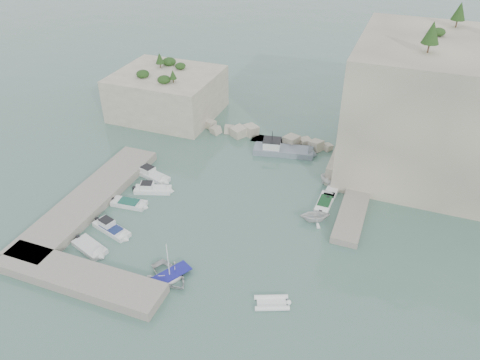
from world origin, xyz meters
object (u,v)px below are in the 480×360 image
(tender_east_d, at_px, (338,187))
(inflatable_dinghy, at_px, (272,304))
(motorboat_e, at_px, (90,249))
(tender_east_c, at_px, (332,192))
(motorboat_b, at_px, (153,191))
(tender_east_b, at_px, (324,205))
(motorboat_d, at_px, (112,231))
(motorboat_c, at_px, (129,205))
(rowboat, at_px, (170,278))
(tender_east_a, at_px, (314,221))
(work_boat, at_px, (283,153))
(motorboat_a, at_px, (152,177))

(tender_east_d, bearing_deg, inflatable_dinghy, 173.66)
(motorboat_e, relative_size, tender_east_c, 1.03)
(inflatable_dinghy, relative_size, tender_east_c, 0.80)
(tender_east_d, bearing_deg, tender_east_c, 163.11)
(motorboat_b, relative_size, tender_east_b, 1.04)
(motorboat_d, bearing_deg, motorboat_c, 116.37)
(motorboat_b, bearing_deg, motorboat_d, -111.36)
(rowboat, xyz_separation_m, tender_east_c, (12.14, 20.73, 0.00))
(motorboat_e, bearing_deg, tender_east_a, 51.83)
(motorboat_b, height_order, work_boat, work_boat)
(tender_east_b, bearing_deg, rowboat, 147.64)
(motorboat_c, height_order, motorboat_d, motorboat_d)
(tender_east_c, bearing_deg, motorboat_a, 106.54)
(motorboat_a, height_order, motorboat_e, motorboat_a)
(motorboat_e, distance_m, tender_east_c, 29.89)
(tender_east_c, bearing_deg, motorboat_c, 121.37)
(tender_east_b, xyz_separation_m, work_boat, (-8.23, 10.15, 0.00))
(inflatable_dinghy, bearing_deg, tender_east_b, 63.46)
(motorboat_c, distance_m, inflatable_dinghy, 22.71)
(work_boat, bearing_deg, motorboat_d, -130.07)
(rowboat, distance_m, work_boat, 28.13)
(motorboat_e, distance_m, rowboat, 10.15)
(motorboat_e, xyz_separation_m, tender_east_c, (22.25, 19.95, 0.00))
(motorboat_a, xyz_separation_m, rowboat, (10.97, -15.68, 0.00))
(inflatable_dinghy, bearing_deg, motorboat_c, 135.14)
(work_boat, bearing_deg, tender_east_c, -50.94)
(inflatable_dinghy, bearing_deg, rowboat, 160.04)
(motorboat_d, relative_size, tender_east_c, 1.22)
(motorboat_b, height_order, inflatable_dinghy, motorboat_b)
(motorboat_b, distance_m, tender_east_c, 22.77)
(motorboat_b, relative_size, work_boat, 0.54)
(motorboat_c, bearing_deg, motorboat_b, 65.57)
(motorboat_e, height_order, rowboat, rowboat)
(tender_east_d, bearing_deg, tender_east_b, 169.46)
(tender_east_a, bearing_deg, rowboat, 117.25)
(motorboat_c, xyz_separation_m, rowboat, (10.45, -9.14, 0.00))
(motorboat_d, xyz_separation_m, tender_east_b, (21.44, 13.57, 0.00))
(motorboat_c, bearing_deg, tender_east_c, 21.98)
(motorboat_a, distance_m, tender_east_d, 24.42)
(motorboat_c, xyz_separation_m, inflatable_dinghy, (20.98, -8.71, 0.00))
(motorboat_e, distance_m, tender_east_a, 25.36)
(tender_east_c, xyz_separation_m, tender_east_d, (0.42, 1.49, 0.00))
(tender_east_c, xyz_separation_m, work_boat, (-8.56, 7.18, 0.00))
(tender_east_d, bearing_deg, motorboat_a, 104.51)
(motorboat_a, bearing_deg, rowboat, -38.95)
(motorboat_e, distance_m, tender_east_d, 31.20)
(rowboat, xyz_separation_m, work_boat, (3.58, 27.90, 0.00))
(tender_east_a, xyz_separation_m, work_boat, (-7.80, 13.67, 0.00))
(motorboat_a, distance_m, motorboat_e, 14.93)
(inflatable_dinghy, height_order, tender_east_b, tender_east_b)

